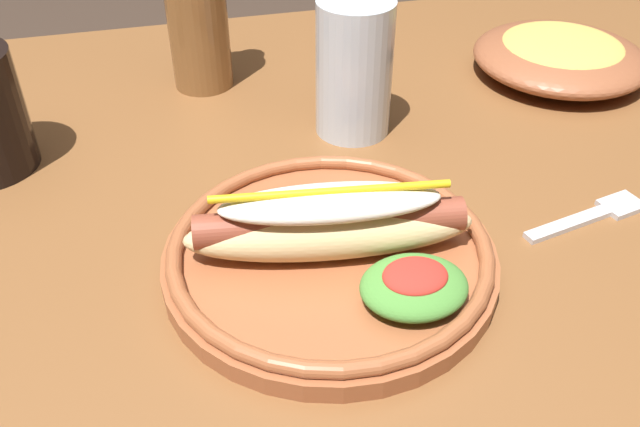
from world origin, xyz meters
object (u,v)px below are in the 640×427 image
fork (594,215)px  water_cup (354,69)px  glass_bottle (196,6)px  hot_dog_plate (334,248)px  side_bowl (560,55)px

fork → water_cup: 0.26m
fork → glass_bottle: glass_bottle is taller
hot_dog_plate → water_cup: water_cup is taller
water_cup → glass_bottle: size_ratio=0.58×
fork → side_bowl: side_bowl is taller
water_cup → side_bowl: water_cup is taller
fork → hot_dog_plate: bearing=170.2°
side_bowl → hot_dog_plate: bearing=-142.7°
fork → water_cup: water_cup is taller
water_cup → glass_bottle: 0.19m
hot_dog_plate → water_cup: 0.22m
hot_dog_plate → fork: size_ratio=2.10×
fork → water_cup: size_ratio=0.91×
fork → water_cup: (-0.16, 0.19, 0.06)m
hot_dog_plate → glass_bottle: size_ratio=1.11×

